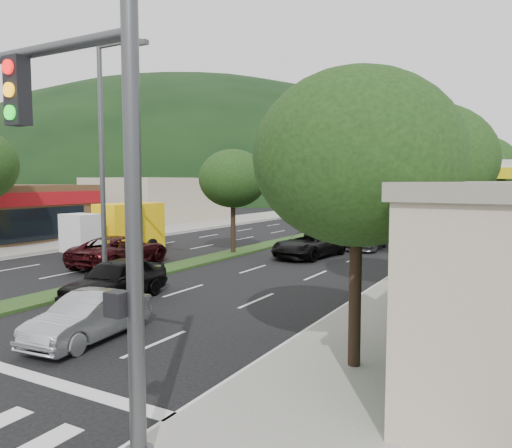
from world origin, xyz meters
The scene contains 24 objects.
sidewalk_right centered at (12.50, 25.00, 0.07)m, with size 5.00×90.00×0.15m, color gray.
sidewalk_left centered at (-13.00, 25.00, 0.07)m, with size 6.00×90.00×0.15m, color gray.
median centered at (0.00, 28.00, 0.06)m, with size 1.60×56.00×0.12m, color #1C3212.
traffic_signal centered at (9.03, -1.54, 4.65)m, with size 6.12×0.40×7.00m.
bldg_left_far centered at (-19.00, 34.00, 2.30)m, with size 9.00×14.00×4.60m, color #B6AB91.
hill_far centered at (-80.00, 110.00, 0.00)m, with size 176.00×132.00×82.00m, color black.
tree_r_a centered at (12.00, 4.00, 4.82)m, with size 4.60×4.60×6.63m.
tree_r_b centered at (12.00, 12.00, 5.04)m, with size 4.80×4.80×6.94m.
tree_r_c centered at (12.00, 20.00, 4.75)m, with size 4.40×4.40×6.48m.
tree_r_d centered at (12.00, 30.00, 5.18)m, with size 5.00×5.00×7.17m.
tree_r_e centered at (12.00, 40.00, 4.89)m, with size 4.60×4.60×6.71m.
tree_med_near centered at (0.00, 18.00, 4.43)m, with size 4.00×4.00×6.02m.
tree_med_far centered at (0.00, 44.00, 5.01)m, with size 4.80×4.80×6.94m.
streetlight_near centered at (0.21, 8.00, 5.58)m, with size 2.60×0.25×10.00m.
streetlight_mid centered at (0.21, 33.00, 5.58)m, with size 2.60×0.25×10.00m.
sedan_silver centered at (5.03, 2.62, 0.64)m, with size 1.36×3.91×1.29m, color #9B9DA2.
suv_maroon centered at (-2.76, 11.69, 0.78)m, with size 2.59×5.61×1.56m, color black.
car_queue_a centered at (2.37, 6.25, 0.77)m, with size 1.81×4.50×1.53m, color black.
car_queue_b centered at (6.21, 24.10, 0.69)m, with size 1.92×4.73×1.37m, color #49494E.
car_queue_c centered at (4.94, 29.10, 0.70)m, with size 1.49×4.28×1.41m, color #4F130D.
car_queue_d centered at (4.37, 19.10, 0.73)m, with size 2.42×5.25×1.46m, color black.
car_queue_e centered at (2.96, 34.10, 0.74)m, with size 1.74×4.33×1.48m, color #454449.
box_truck centered at (-5.92, 14.86, 1.40)m, with size 2.86×6.19×2.96m.
motorhome centered at (8.51, 33.77, 2.11)m, with size 4.15×10.56×3.96m.
Camera 1 is at (15.47, -6.67, 4.33)m, focal length 35.00 mm.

